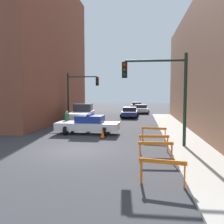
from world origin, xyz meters
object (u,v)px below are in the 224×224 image
(pedestrian_crossing, at_px, (67,121))
(barrier_mid, at_px, (156,148))
(white_truck, at_px, (82,114))
(traffic_cone, at_px, (103,134))
(traffic_light_far, at_px, (78,90))
(traffic_light_near, at_px, (164,86))
(parked_car_near, at_px, (130,112))
(parked_car_far, at_px, (137,106))
(barrier_back, at_px, (154,140))
(barrier_front, at_px, (162,168))
(police_car, at_px, (88,124))
(parked_car_mid, at_px, (141,109))
(barrier_corner, at_px, (154,132))

(pedestrian_crossing, distance_m, barrier_mid, 10.44)
(white_truck, distance_m, traffic_cone, 9.45)
(traffic_light_far, height_order, barrier_mid, traffic_light_far)
(traffic_light_near, distance_m, parked_car_near, 17.06)
(white_truck, relative_size, parked_car_near, 1.28)
(parked_car_far, bearing_deg, barrier_back, -90.17)
(traffic_light_near, xyz_separation_m, pedestrian_crossing, (-7.21, 5.10, -2.67))
(white_truck, xyz_separation_m, parked_car_near, (4.78, 5.43, -0.23))
(barrier_mid, bearing_deg, barrier_front, -89.05)
(police_car, xyz_separation_m, pedestrian_crossing, (-1.98, 1.04, 0.14))
(parked_car_near, bearing_deg, parked_car_far, 87.84)
(white_truck, height_order, parked_car_mid, white_truck)
(police_car, height_order, barrier_mid, police_car)
(police_car, distance_m, parked_car_mid, 19.53)
(traffic_light_far, distance_m, barrier_front, 19.59)
(police_car, distance_m, parked_car_far, 28.21)
(parked_car_far, relative_size, barrier_mid, 2.74)
(white_truck, distance_m, barrier_back, 14.14)
(barrier_back, bearing_deg, parked_car_far, 92.65)
(parked_car_mid, height_order, traffic_cone, parked_car_mid)
(barrier_back, distance_m, barrier_corner, 2.97)
(parked_car_far, distance_m, barrier_back, 33.30)
(traffic_light_far, relative_size, barrier_corner, 3.29)
(traffic_light_far, distance_m, barrier_mid, 16.86)
(barrier_mid, distance_m, traffic_cone, 6.35)
(barrier_corner, bearing_deg, traffic_cone, 169.29)
(white_truck, relative_size, barrier_mid, 3.43)
(traffic_light_near, relative_size, pedestrian_crossing, 3.13)
(traffic_light_near, height_order, barrier_mid, traffic_light_near)
(parked_car_near, bearing_deg, traffic_light_near, -80.94)
(traffic_light_far, xyz_separation_m, parked_car_mid, (6.72, 11.29, -2.72))
(parked_car_far, xyz_separation_m, barrier_corner, (1.68, -30.30, -0.06))
(barrier_front, distance_m, barrier_mid, 3.02)
(traffic_light_far, relative_size, pedestrian_crossing, 3.13)
(parked_car_near, height_order, parked_car_far, same)
(parked_car_mid, xyz_separation_m, traffic_cone, (-2.58, -20.75, -0.36))
(white_truck, bearing_deg, barrier_corner, -56.08)
(police_car, relative_size, white_truck, 0.87)
(white_truck, bearing_deg, traffic_light_near, -59.15)
(barrier_front, xyz_separation_m, barrier_back, (-0.05, 4.81, 0.00))
(parked_car_mid, bearing_deg, police_car, -106.58)
(parked_car_near, relative_size, barrier_front, 2.73)
(parked_car_far, relative_size, traffic_cone, 6.68)
(police_car, xyz_separation_m, white_truck, (-2.23, 7.12, 0.18))
(barrier_corner, height_order, traffic_cone, barrier_corner)
(barrier_mid, xyz_separation_m, barrier_corner, (0.14, 4.76, 0.00))
(pedestrian_crossing, distance_m, barrier_corner, 7.53)
(barrier_front, relative_size, barrier_mid, 0.99)
(pedestrian_crossing, relative_size, barrier_corner, 1.05)
(barrier_mid, bearing_deg, parked_car_mid, 91.58)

